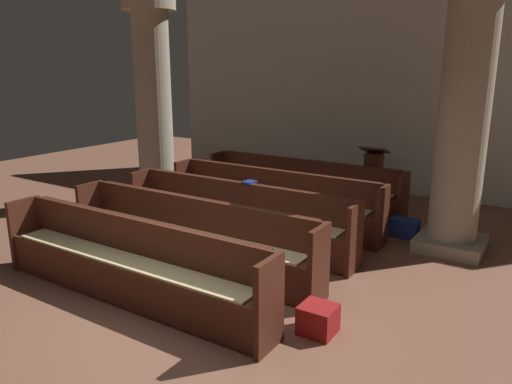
{
  "coord_description": "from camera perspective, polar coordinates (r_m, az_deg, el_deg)",
  "views": [
    {
      "loc": [
        3.03,
        -3.5,
        2.47
      ],
      "look_at": [
        -0.54,
        2.1,
        0.75
      ],
      "focal_mm": 34.23,
      "sensor_mm": 36.0,
      "label": 1
    }
  ],
  "objects": [
    {
      "name": "pillar_aisle_side",
      "position": [
        6.92,
        23.17,
        8.81
      ],
      "size": [
        0.93,
        0.93,
        3.69
      ],
      "color": "#9F967E",
      "rests_on": "ground"
    },
    {
      "name": "pew_row_1",
      "position": [
        7.67,
        1.84,
        -0.58
      ],
      "size": [
        3.62,
        0.46,
        0.88
      ],
      "color": "#4C2316",
      "rests_on": "ground"
    },
    {
      "name": "pew_row_0",
      "position": [
        8.52,
        5.3,
        0.91
      ],
      "size": [
        3.62,
        0.47,
        0.88
      ],
      "color": "#4C2316",
      "rests_on": "ground"
    },
    {
      "name": "pew_row_4",
      "position": [
        5.43,
        -14.81,
        -7.57
      ],
      "size": [
        3.62,
        0.46,
        0.88
      ],
      "color": "#4C2316",
      "rests_on": "ground"
    },
    {
      "name": "lectern",
      "position": [
        9.12,
        13.47,
        1.34
      ],
      "size": [
        0.48,
        0.45,
        1.08
      ],
      "color": "#492215",
      "rests_on": "ground"
    },
    {
      "name": "kneeler_box_blue",
      "position": [
        7.59,
        16.96,
        -4.03
      ],
      "size": [
        0.4,
        0.25,
        0.27
      ],
      "primitive_type": "cube",
      "color": "navy",
      "rests_on": "ground"
    },
    {
      "name": "kneeler_box_red",
      "position": [
        4.82,
        7.26,
        -14.53
      ],
      "size": [
        0.33,
        0.31,
        0.28
      ],
      "primitive_type": "cube",
      "color": "maroon",
      "rests_on": "ground"
    },
    {
      "name": "back_wall",
      "position": [
        10.05,
        15.4,
        12.77
      ],
      "size": [
        10.0,
        0.16,
        4.5
      ],
      "primitive_type": "cube",
      "color": "silver",
      "rests_on": "ground"
    },
    {
      "name": "hymn_book",
      "position": [
        6.84,
        -0.8,
        1.17
      ],
      "size": [
        0.15,
        0.19,
        0.03
      ],
      "primitive_type": "cube",
      "color": "navy",
      "rests_on": "pew_row_2"
    },
    {
      "name": "pew_row_2",
      "position": [
        6.85,
        -2.47,
        -2.43
      ],
      "size": [
        3.62,
        0.46,
        0.88
      ],
      "color": "#4C2316",
      "rests_on": "ground"
    },
    {
      "name": "pew_row_3",
      "position": [
        6.1,
        -7.9,
        -4.73
      ],
      "size": [
        3.62,
        0.47,
        0.88
      ],
      "color": "#4C2316",
      "rests_on": "ground"
    },
    {
      "name": "ground_plane",
      "position": [
        5.25,
        -7.58,
        -13.71
      ],
      "size": [
        19.2,
        19.2,
        0.0
      ],
      "primitive_type": "plane",
      "color": "brown"
    },
    {
      "name": "pillar_far_side",
      "position": [
        9.11,
        -11.91,
        10.76
      ],
      "size": [
        0.93,
        0.93,
        3.69
      ],
      "color": "#9F967E",
      "rests_on": "ground"
    }
  ]
}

